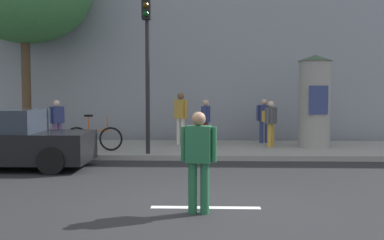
# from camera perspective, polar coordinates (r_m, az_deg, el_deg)

# --- Properties ---
(ground_plane) EXTENTS (80.00, 80.00, 0.00)m
(ground_plane) POSITION_cam_1_polar(r_m,az_deg,el_deg) (7.27, 1.78, -11.42)
(ground_plane) COLOR #232326
(sidewalk_curb) EXTENTS (36.00, 4.00, 0.15)m
(sidewalk_curb) POSITION_cam_1_polar(r_m,az_deg,el_deg) (14.14, 1.86, -3.84)
(sidewalk_curb) COLOR gray
(sidewalk_curb) RESTS_ON ground_plane
(lane_markings) EXTENTS (25.80, 0.16, 0.01)m
(lane_markings) POSITION_cam_1_polar(r_m,az_deg,el_deg) (7.27, 1.78, -11.39)
(lane_markings) COLOR silver
(lane_markings) RESTS_ON ground_plane
(building_backdrop) EXTENTS (36.00, 5.00, 10.67)m
(building_backdrop) POSITION_cam_1_polar(r_m,az_deg,el_deg) (19.34, 1.91, 13.75)
(building_backdrop) COLOR gray
(building_backdrop) RESTS_ON ground_plane
(traffic_light) EXTENTS (0.24, 0.45, 4.54)m
(traffic_light) POSITION_cam_1_polar(r_m,az_deg,el_deg) (12.46, -5.94, 9.50)
(traffic_light) COLOR black
(traffic_light) RESTS_ON sidewalk_curb
(poster_column) EXTENTS (1.10, 1.10, 2.97)m
(poster_column) POSITION_cam_1_polar(r_m,az_deg,el_deg) (14.57, 15.75, 2.48)
(poster_column) COLOR gray
(poster_column) RESTS_ON sidewalk_curb
(pedestrian_in_dark_shirt) EXTENTS (0.56, 0.43, 1.59)m
(pedestrian_in_dark_shirt) POSITION_cam_1_polar(r_m,az_deg,el_deg) (6.77, 0.92, -4.44)
(pedestrian_in_dark_shirt) COLOR #1E5938
(pedestrian_in_dark_shirt) RESTS_ON ground_plane
(pedestrian_near_pole) EXTENTS (0.50, 0.51, 1.52)m
(pedestrian_near_pole) POSITION_cam_1_polar(r_m,az_deg,el_deg) (14.76, -17.35, 0.08)
(pedestrian_near_pole) COLOR #724C84
(pedestrian_near_pole) RESTS_ON sidewalk_curb
(pedestrian_with_bag) EXTENTS (0.31, 0.65, 1.52)m
(pedestrian_with_bag) POSITION_cam_1_polar(r_m,az_deg,el_deg) (14.42, 1.81, 0.16)
(pedestrian_with_bag) COLOR maroon
(pedestrian_with_bag) RESTS_ON sidewalk_curb
(pedestrian_with_backpack) EXTENTS (0.57, 0.40, 1.54)m
(pedestrian_with_backpack) POSITION_cam_1_polar(r_m,az_deg,el_deg) (15.39, 9.46, 0.35)
(pedestrian_with_backpack) COLOR navy
(pedestrian_with_backpack) RESTS_ON sidewalk_curb
(pedestrian_in_light_jacket) EXTENTS (0.45, 0.44, 1.77)m
(pedestrian_in_light_jacket) POSITION_cam_1_polar(r_m,az_deg,el_deg) (14.63, -1.49, 0.78)
(pedestrian_in_light_jacket) COLOR silver
(pedestrian_in_light_jacket) RESTS_ON sidewalk_curb
(pedestrian_in_red_top) EXTENTS (0.50, 0.51, 1.49)m
(pedestrian_in_red_top) POSITION_cam_1_polar(r_m,az_deg,el_deg) (14.33, 10.21, 0.01)
(pedestrian_in_red_top) COLOR #B78C33
(pedestrian_in_red_top) RESTS_ON sidewalk_curb
(bicycle_leaning) EXTENTS (1.77, 0.12, 1.09)m
(bicycle_leaning) POSITION_cam_1_polar(r_m,az_deg,el_deg) (13.50, -12.76, -2.29)
(bicycle_leaning) COLOR black
(bicycle_leaning) RESTS_ON sidewalk_curb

